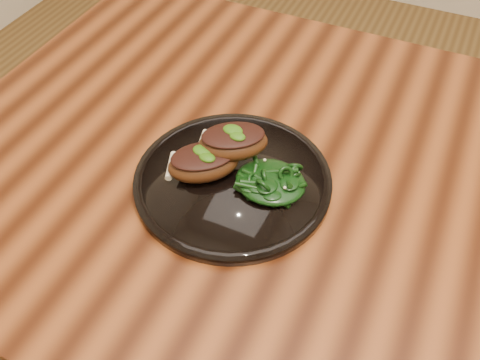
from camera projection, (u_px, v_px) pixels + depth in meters
name	position (u px, v px, depth m)	size (l,w,h in m)	color
desk	(463.00, 263.00, 0.76)	(1.60, 0.80, 0.75)	#341306
plate	(233.00, 181.00, 0.74)	(0.27, 0.27, 0.02)	black
lamb_chop_front	(203.00, 162.00, 0.73)	(0.12, 0.11, 0.04)	#46220D
lamb_chop_back	(233.00, 141.00, 0.73)	(0.11, 0.10, 0.04)	#46220D
herb_smear	(228.00, 143.00, 0.78)	(0.08, 0.05, 0.00)	#1D4907
greens_heap	(271.00, 178.00, 0.71)	(0.10, 0.09, 0.04)	black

